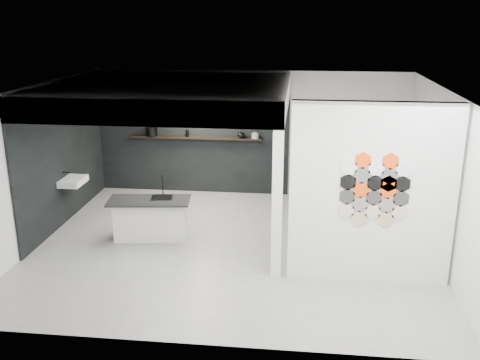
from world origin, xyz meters
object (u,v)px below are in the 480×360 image
kettle (241,135)px  stockpot (152,131)px  partition_panel (372,195)px  wall_basin (73,181)px  glass_vase (255,135)px  glass_bowl (255,136)px  bottle_dark (187,133)px  utensil_cup (155,134)px  kitchen_island (151,218)px

kettle → stockpot: bearing=157.3°
partition_panel → wall_basin: size_ratio=4.67×
glass_vase → glass_bowl: bearing=0.0°
bottle_dark → utensil_cup: (-0.75, 0.00, -0.04)m
partition_panel → kettle: size_ratio=17.77×
partition_panel → kitchen_island: size_ratio=1.82×
glass_bowl → stockpot: bearing=180.0°
kettle → glass_bowl: 0.31m
wall_basin → kitchen_island: kitchen_island is taller
partition_panel → kitchen_island: 4.07m
stockpot → kitchen_island: bearing=-76.0°
glass_bowl → bottle_dark: bearing=180.0°
partition_panel → wall_basin: 5.78m
partition_panel → bottle_dark: size_ratio=17.36×
partition_panel → glass_vase: partition_panel is taller
glass_bowl → utensil_cup: size_ratio=1.72×
stockpot → glass_vase: size_ratio=1.80×
bottle_dark → glass_bowl: bearing=0.0°
glass_bowl → utensil_cup: 2.28m
wall_basin → utensil_cup: size_ratio=6.58×
kettle → glass_bowl: (0.31, 0.00, -0.01)m
kettle → glass_vase: bearing=-22.7°
kitchen_island → stockpot: stockpot is taller
wall_basin → utensil_cup: utensil_cup is taller
stockpot → glass_vase: stockpot is taller
kitchen_island → glass_vase: size_ratio=11.21×
partition_panel → glass_vase: (-2.08, 3.87, -0.01)m
partition_panel → glass_bowl: (-2.08, 3.87, -0.02)m
wall_basin → glass_bowl: 4.00m
kettle → bottle_dark: (-1.22, 0.00, 0.01)m
utensil_cup → kettle: bearing=0.0°
kettle → glass_vase: glass_vase is taller
kitchen_island → glass_bowl: 3.32m
utensil_cup → kitchen_island: bearing=-77.5°
stockpot → bottle_dark: size_ratio=1.53×
partition_panel → glass_bowl: 4.39m
bottle_dark → utensil_cup: size_ratio=1.77×
partition_panel → kettle: partition_panel is taller
wall_basin → stockpot: stockpot is taller
partition_panel → bottle_dark: 5.29m
partition_panel → glass_vase: size_ratio=20.45×
glass_bowl → kitchen_island: bearing=-122.2°
partition_panel → kitchen_island: (-3.76, 1.18, -1.00)m
partition_panel → stockpot: partition_panel is taller
glass_vase → utensil_cup: (-2.28, 0.00, -0.02)m
kettle → glass_bowl: bearing=-22.7°
kitchen_island → bottle_dark: bottle_dark is taller
partition_panel → utensil_cup: partition_panel is taller
partition_panel → wall_basin: partition_panel is taller
utensil_cup → partition_panel: bearing=-41.6°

